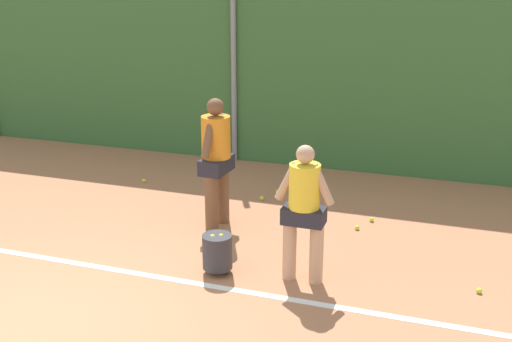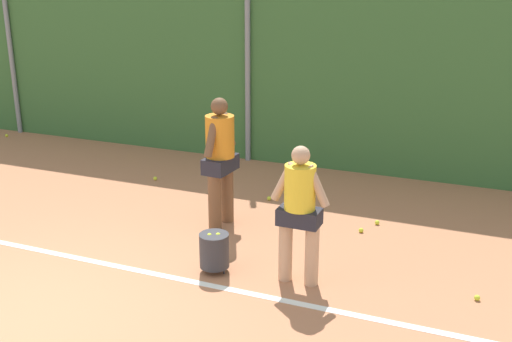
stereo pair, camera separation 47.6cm
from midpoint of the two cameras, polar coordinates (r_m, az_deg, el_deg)
The scene contains 13 objects.
ground_plane at distance 8.42m, azimuth -14.09°, elevation -7.36°, with size 29.51×29.51×0.00m, color #B2704C.
hedge_fence_backdrop at distance 11.78m, azimuth -2.91°, elevation 9.31°, with size 19.18×0.25×3.48m, color #386633.
fence_post_center at distance 11.60m, azimuth -3.24°, elevation 9.97°, with size 0.10×0.10×3.80m, color gray.
court_baseline_paint at distance 8.13m, azimuth -15.59°, elevation -8.44°, with size 14.02×0.10×0.01m, color white.
player_foreground_near at distance 7.16m, azimuth 2.48°, elevation -3.28°, with size 0.70×0.36×1.66m.
player_midcourt at distance 8.68m, azimuth -5.19°, elevation 1.30°, with size 0.40×0.85×1.86m.
ball_hopper at distance 7.61m, azimuth -5.34°, elevation -7.30°, with size 0.36×0.36×0.51m.
tennis_ball_0 at distance 7.61m, azimuth 17.91°, elevation -10.33°, with size 0.07×0.07×0.07m, color #CCDB33.
tennis_ball_1 at distance 10.25m, azimuth 0.62°, elevation -1.90°, with size 0.07×0.07×0.07m, color #CCDB33.
tennis_ball_2 at distance 8.95m, azimuth 7.67°, elevation -5.14°, with size 0.07×0.07×0.07m, color #CCDB33.
tennis_ball_5 at distance 10.98m, azimuth -11.38°, elevation -0.88°, with size 0.07×0.07×0.07m, color #CCDB33.
tennis_ball_6 at distance 9.26m, azimuth 9.02°, elevation -4.39°, with size 0.07×0.07×0.07m, color #CCDB33.
tennis_ball_8 at distance 9.97m, azimuth -0.85°, elevation -2.50°, with size 0.07×0.07×0.07m, color #CCDB33.
Camera 1 is at (4.06, -4.53, 3.56)m, focal length 44.04 mm.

